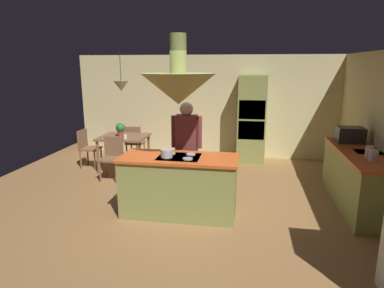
{
  "coord_description": "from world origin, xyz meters",
  "views": [
    {
      "loc": [
        1.02,
        -5.03,
        2.3
      ],
      "look_at": [
        0.1,
        0.4,
        1.0
      ],
      "focal_mm": 31.34,
      "sensor_mm": 36.0,
      "label": 1
    }
  ],
  "objects_px": {
    "oven_tower": "(252,119)",
    "canister_flour": "(374,156)",
    "person_at_island": "(187,144)",
    "potted_plant_on_table": "(120,129)",
    "kitchen_island": "(179,185)",
    "cup_on_table": "(125,136)",
    "microwave_on_counter": "(350,135)",
    "canister_sugar": "(369,152)",
    "chair_by_back_wall": "(134,141)",
    "chair_at_corner": "(87,146)",
    "cooking_pot_on_cooktop": "(167,153)",
    "dining_table": "(124,141)",
    "chair_facing_island": "(112,155)"
  },
  "relations": [
    {
      "from": "cup_on_table",
      "to": "canister_sugar",
      "type": "height_order",
      "value": "canister_sugar"
    },
    {
      "from": "canister_flour",
      "to": "cup_on_table",
      "type": "bearing_deg",
      "value": 159.76
    },
    {
      "from": "kitchen_island",
      "to": "canister_sugar",
      "type": "height_order",
      "value": "canister_sugar"
    },
    {
      "from": "person_at_island",
      "to": "cooking_pot_on_cooktop",
      "type": "xyz_separation_m",
      "value": [
        -0.15,
        -0.79,
        0.04
      ]
    },
    {
      "from": "chair_by_back_wall",
      "to": "potted_plant_on_table",
      "type": "bearing_deg",
      "value": 86.1
    },
    {
      "from": "oven_tower",
      "to": "person_at_island",
      "type": "distance_m",
      "value": 2.81
    },
    {
      "from": "oven_tower",
      "to": "chair_at_corner",
      "type": "height_order",
      "value": "oven_tower"
    },
    {
      "from": "oven_tower",
      "to": "canister_flour",
      "type": "xyz_separation_m",
      "value": [
        1.74,
        -3.0,
        -0.02
      ]
    },
    {
      "from": "oven_tower",
      "to": "chair_facing_island",
      "type": "distance_m",
      "value": 3.38
    },
    {
      "from": "chair_by_back_wall",
      "to": "chair_at_corner",
      "type": "bearing_deg",
      "value": 37.2
    },
    {
      "from": "oven_tower",
      "to": "chair_by_back_wall",
      "type": "height_order",
      "value": "oven_tower"
    },
    {
      "from": "person_at_island",
      "to": "chair_facing_island",
      "type": "relative_size",
      "value": 1.95
    },
    {
      "from": "microwave_on_counter",
      "to": "chair_facing_island",
      "type": "bearing_deg",
      "value": -179.46
    },
    {
      "from": "chair_facing_island",
      "to": "cooking_pot_on_cooktop",
      "type": "distance_m",
      "value": 2.25
    },
    {
      "from": "potted_plant_on_table",
      "to": "canister_sugar",
      "type": "bearing_deg",
      "value": -19.57
    },
    {
      "from": "chair_facing_island",
      "to": "cup_on_table",
      "type": "bearing_deg",
      "value": 74.65
    },
    {
      "from": "cup_on_table",
      "to": "cooking_pot_on_cooktop",
      "type": "xyz_separation_m",
      "value": [
        1.42,
        -2.0,
        0.21
      ]
    },
    {
      "from": "chair_facing_island",
      "to": "cooking_pot_on_cooktop",
      "type": "xyz_separation_m",
      "value": [
        1.54,
        -1.55,
        0.51
      ]
    },
    {
      "from": "dining_table",
      "to": "canister_sugar",
      "type": "relative_size",
      "value": 5.57
    },
    {
      "from": "chair_facing_island",
      "to": "dining_table",
      "type": "bearing_deg",
      "value": 90.0
    },
    {
      "from": "chair_by_back_wall",
      "to": "canister_sugar",
      "type": "distance_m",
      "value": 5.14
    },
    {
      "from": "kitchen_island",
      "to": "cup_on_table",
      "type": "relative_size",
      "value": 20.13
    },
    {
      "from": "potted_plant_on_table",
      "to": "microwave_on_counter",
      "type": "relative_size",
      "value": 0.65
    },
    {
      "from": "cup_on_table",
      "to": "canister_flour",
      "type": "relative_size",
      "value": 0.55
    },
    {
      "from": "chair_by_back_wall",
      "to": "potted_plant_on_table",
      "type": "height_order",
      "value": "potted_plant_on_table"
    },
    {
      "from": "chair_facing_island",
      "to": "chair_by_back_wall",
      "type": "distance_m",
      "value": 1.35
    },
    {
      "from": "person_at_island",
      "to": "potted_plant_on_table",
      "type": "xyz_separation_m",
      "value": [
        -1.74,
        1.39,
        -0.05
      ]
    },
    {
      "from": "canister_sugar",
      "to": "microwave_on_counter",
      "type": "relative_size",
      "value": 0.4
    },
    {
      "from": "dining_table",
      "to": "canister_flour",
      "type": "bearing_deg",
      "value": -22.23
    },
    {
      "from": "kitchen_island",
      "to": "chair_by_back_wall",
      "type": "xyz_separation_m",
      "value": [
        -1.7,
        2.78,
        0.03
      ]
    },
    {
      "from": "chair_facing_island",
      "to": "canister_sugar",
      "type": "bearing_deg",
      "value": -12.42
    },
    {
      "from": "chair_facing_island",
      "to": "canister_flour",
      "type": "distance_m",
      "value": 4.72
    },
    {
      "from": "kitchen_island",
      "to": "chair_at_corner",
      "type": "bearing_deg",
      "value": 140.96
    },
    {
      "from": "microwave_on_counter",
      "to": "cup_on_table",
      "type": "bearing_deg",
      "value": 174.75
    },
    {
      "from": "canister_flour",
      "to": "person_at_island",
      "type": "bearing_deg",
      "value": 171.6
    },
    {
      "from": "chair_by_back_wall",
      "to": "chair_at_corner",
      "type": "height_order",
      "value": "same"
    },
    {
      "from": "person_at_island",
      "to": "canister_sugar",
      "type": "xyz_separation_m",
      "value": [
        2.85,
        -0.24,
        0.05
      ]
    },
    {
      "from": "potted_plant_on_table",
      "to": "microwave_on_counter",
      "type": "distance_m",
      "value": 4.63
    },
    {
      "from": "cooking_pot_on_cooktop",
      "to": "dining_table",
      "type": "bearing_deg",
      "value": 124.63
    },
    {
      "from": "microwave_on_counter",
      "to": "potted_plant_on_table",
      "type": "bearing_deg",
      "value": 172.69
    },
    {
      "from": "chair_by_back_wall",
      "to": "cup_on_table",
      "type": "distance_m",
      "value": 0.96
    },
    {
      "from": "chair_facing_island",
      "to": "cup_on_table",
      "type": "xyz_separation_m",
      "value": [
        0.12,
        0.45,
        0.3
      ]
    },
    {
      "from": "chair_by_back_wall",
      "to": "chair_at_corner",
      "type": "distance_m",
      "value": 1.12
    },
    {
      "from": "cooking_pot_on_cooktop",
      "to": "cup_on_table",
      "type": "bearing_deg",
      "value": 125.28
    },
    {
      "from": "dining_table",
      "to": "cooking_pot_on_cooktop",
      "type": "distance_m",
      "value": 2.73
    },
    {
      "from": "chair_by_back_wall",
      "to": "canister_sugar",
      "type": "xyz_separation_m",
      "value": [
        4.54,
        -2.35,
        0.52
      ]
    },
    {
      "from": "canister_flour",
      "to": "dining_table",
      "type": "bearing_deg",
      "value": 157.77
    },
    {
      "from": "canister_flour",
      "to": "cooking_pot_on_cooktop",
      "type": "height_order",
      "value": "canister_flour"
    },
    {
      "from": "cup_on_table",
      "to": "oven_tower",
      "type": "bearing_deg",
      "value": 27.11
    },
    {
      "from": "canister_flour",
      "to": "canister_sugar",
      "type": "height_order",
      "value": "canister_sugar"
    }
  ]
}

